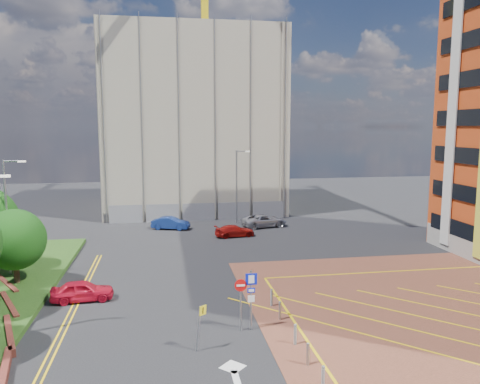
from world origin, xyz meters
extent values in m
plane|color=black|center=(0.00, 0.00, 0.00)|extent=(140.00, 140.00, 0.00)
cube|color=brown|center=(-10.60, -2.00, 0.20)|extent=(1.25, 4.56, 0.40)
cube|color=brown|center=(-11.60, 2.00, 0.20)|extent=(1.86, 4.43, 0.40)
cube|color=brown|center=(-12.80, 6.00, 0.20)|extent=(2.29, 4.27, 0.40)
cube|color=brown|center=(-14.20, 10.00, 0.20)|extent=(2.69, 4.06, 0.40)
cylinder|color=#3D2B1C|center=(-13.50, 10.00, 1.20)|extent=(0.36, 0.36, 1.80)
sphere|color=#0E330B|center=(-13.50, 10.00, 3.20)|extent=(4.00, 4.00, 4.00)
cube|color=silver|center=(-11.30, 2.00, 8.15)|extent=(0.50, 0.15, 0.12)
cylinder|color=#9EA0A8|center=(-14.50, 12.00, 4.30)|extent=(0.16, 0.16, 8.00)
cylinder|color=#9EA0A8|center=(-13.90, 12.00, 8.18)|extent=(1.20, 0.10, 0.10)
cube|color=silver|center=(-13.30, 12.00, 8.15)|extent=(0.50, 0.15, 0.12)
cylinder|color=#9EA0A8|center=(4.00, 28.00, 4.00)|extent=(0.16, 0.16, 8.00)
cylinder|color=#9EA0A8|center=(4.60, 28.00, 7.88)|extent=(1.20, 0.10, 0.10)
cube|color=silver|center=(5.20, 28.00, 7.85)|extent=(0.50, 0.15, 0.12)
cylinder|color=#9EA0A8|center=(0.50, 1.00, 1.60)|extent=(0.10, 0.10, 3.20)
cube|color=#0A18B5|center=(0.50, 0.97, 2.75)|extent=(0.60, 0.04, 0.60)
cube|color=white|center=(0.50, 0.94, 2.75)|extent=(0.30, 0.02, 0.42)
cube|color=#0A18B5|center=(0.50, 0.97, 2.15)|extent=(0.40, 0.04, 0.25)
cube|color=white|center=(0.50, 0.94, 2.15)|extent=(0.28, 0.02, 0.14)
cube|color=white|center=(0.50, 0.97, 1.70)|extent=(0.35, 0.04, 0.35)
cylinder|color=#9EA0A8|center=(-0.05, 1.00, 1.35)|extent=(0.08, 0.08, 2.70)
cylinder|color=red|center=(-0.05, 0.97, 2.45)|extent=(0.64, 0.04, 0.64)
cube|color=white|center=(-0.05, 0.94, 2.45)|extent=(0.44, 0.02, 0.10)
cylinder|color=#9EA0A8|center=(-2.37, -0.86, 1.10)|extent=(0.28, 0.08, 2.20)
cube|color=yellow|center=(-2.15, -0.89, 2.00)|extent=(0.37, 0.37, 0.49)
cylinder|color=black|center=(2.30, -5.00, 0.47)|extent=(0.14, 0.14, 0.90)
cylinder|color=#9EA0A8|center=(2.30, -3.00, 0.47)|extent=(0.14, 0.14, 0.90)
cylinder|color=black|center=(2.30, -1.00, 0.47)|extent=(0.14, 0.14, 0.90)
cylinder|color=#9EA0A8|center=(2.30, 2.00, 0.47)|extent=(0.14, 0.14, 0.90)
cylinder|color=black|center=(2.30, 4.00, 0.47)|extent=(0.14, 0.14, 0.90)
cube|color=#B3AB92|center=(0.00, 40.00, 11.00)|extent=(21.20, 19.20, 22.00)
cube|color=yellow|center=(2.00, 42.00, 17.00)|extent=(0.90, 0.90, 34.00)
cube|color=gray|center=(1.00, 30.00, 1.00)|extent=(21.60, 0.06, 2.00)
imported|color=red|center=(-8.83, 6.73, 0.63)|extent=(3.78, 1.77, 1.25)
imported|color=navy|center=(-3.19, 26.08, 0.64)|extent=(4.10, 2.49, 1.28)
imported|color=#A5120E|center=(2.84, 21.79, 0.55)|extent=(4.01, 2.11, 1.11)
imported|color=#A3A2A9|center=(6.56, 25.64, 0.67)|extent=(5.17, 3.25, 1.33)
camera|label=1|loc=(-3.83, -21.69, 10.48)|focal=35.00mm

